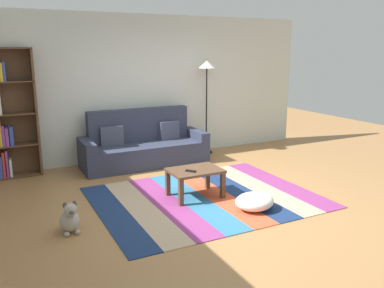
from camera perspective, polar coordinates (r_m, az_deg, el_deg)
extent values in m
plane|color=#9E7042|center=(5.77, 3.13, -7.50)|extent=(14.00, 14.00, 0.00)
cube|color=silver|center=(7.74, -6.30, 8.06)|extent=(6.80, 0.10, 2.70)
cube|color=navy|center=(5.25, -11.14, -9.87)|extent=(0.38, 2.39, 0.01)
cube|color=tan|center=(5.35, -7.19, -9.25)|extent=(0.38, 2.39, 0.01)
cube|color=#843370|center=(5.48, -3.41, -8.61)|extent=(0.38, 2.39, 0.01)
cube|color=teal|center=(5.63, 0.16, -7.98)|extent=(0.38, 2.39, 0.01)
cube|color=#C64C2D|center=(5.80, 3.53, -7.35)|extent=(0.38, 2.39, 0.01)
cube|color=navy|center=(5.99, 6.68, -6.73)|extent=(0.38, 2.39, 0.01)
cube|color=tan|center=(6.20, 9.63, -6.14)|extent=(0.38, 2.39, 0.01)
cube|color=#843370|center=(6.42, 12.37, -5.57)|extent=(0.38, 2.39, 0.01)
cube|color=#2D3347|center=(7.27, -6.74, -1.50)|extent=(1.90, 0.80, 0.40)
cube|color=#2D3347|center=(7.44, -7.64, 2.76)|extent=(1.90, 0.20, 0.60)
cube|color=#2D3347|center=(6.98, -14.79, -1.82)|extent=(0.18, 0.80, 0.56)
cube|color=#2D3347|center=(7.66, 0.56, -0.03)|extent=(0.18, 0.80, 0.56)
cube|color=#42475B|center=(7.19, -11.42, 1.11)|extent=(0.42, 0.19, 0.36)
cube|color=#42475B|center=(7.55, -3.37, 1.93)|extent=(0.42, 0.19, 0.36)
cube|color=brown|center=(7.06, -21.48, 4.25)|extent=(0.04, 0.28, 2.10)
cube|color=brown|center=(7.17, -25.02, 4.05)|extent=(0.90, 0.01, 2.10)
cube|color=brown|center=(7.26, -24.18, -4.14)|extent=(0.86, 0.28, 0.02)
cube|color=brown|center=(7.13, -24.57, -0.18)|extent=(0.86, 0.28, 0.02)
cube|color=brown|center=(7.04, -24.98, 3.90)|extent=(0.86, 0.28, 0.02)
cube|color=brown|center=(6.98, -25.39, 8.07)|extent=(0.86, 0.28, 0.02)
cube|color=brown|center=(6.96, -25.82, 12.28)|extent=(0.86, 0.28, 0.02)
cube|color=#334CB2|center=(7.20, -25.82, -2.90)|extent=(0.05, 0.26, 0.35)
cube|color=red|center=(7.16, -25.42, -2.65)|extent=(0.04, 0.20, 0.42)
cube|color=purple|center=(7.15, -25.02, -2.55)|extent=(0.04, 0.16, 0.44)
cube|color=silver|center=(7.21, -24.59, -3.00)|extent=(0.04, 0.25, 0.29)
cube|color=gold|center=(7.07, -25.88, 1.50)|extent=(0.04, 0.24, 0.44)
cube|color=purple|center=(7.07, -25.48, 1.10)|extent=(0.04, 0.23, 0.33)
cube|color=purple|center=(7.08, -25.05, 1.00)|extent=(0.05, 0.24, 0.30)
cube|color=#334CB2|center=(7.05, -24.50, 1.07)|extent=(0.05, 0.17, 0.31)
cube|color=gold|center=(6.94, -25.76, 9.26)|extent=(0.05, 0.20, 0.28)
cube|color=#334CB2|center=(6.94, -25.39, 9.40)|extent=(0.03, 0.20, 0.31)
cube|color=#513826|center=(5.61, 0.44, -3.82)|extent=(0.73, 0.52, 0.04)
cube|color=#513826|center=(5.35, -1.59, -6.98)|extent=(0.06, 0.06, 0.37)
cube|color=#513826|center=(5.64, 4.44, -5.92)|extent=(0.06, 0.06, 0.37)
cube|color=#513826|center=(5.73, -3.50, -5.60)|extent=(0.06, 0.06, 0.37)
cube|color=#513826|center=(6.00, 2.24, -4.69)|extent=(0.06, 0.06, 0.37)
ellipsoid|color=white|center=(5.31, 8.97, -8.15)|extent=(0.53, 0.45, 0.22)
ellipsoid|color=#9E998E|center=(4.88, -17.15, -10.46)|extent=(0.22, 0.30, 0.26)
sphere|color=#9E998E|center=(4.72, -17.07, -8.99)|extent=(0.15, 0.15, 0.15)
ellipsoid|color=#474440|center=(4.67, -16.93, -9.37)|extent=(0.06, 0.07, 0.05)
ellipsoid|color=#474440|center=(4.71, -17.79, -8.40)|extent=(0.05, 0.04, 0.08)
ellipsoid|color=#474440|center=(4.73, -16.53, -8.24)|extent=(0.05, 0.04, 0.08)
sphere|color=#9E998E|center=(4.79, -17.50, -12.26)|extent=(0.06, 0.06, 0.06)
sphere|color=#9E998E|center=(4.81, -16.06, -12.06)|extent=(0.06, 0.06, 0.06)
cylinder|color=black|center=(8.15, 2.03, -1.16)|extent=(0.26, 0.26, 0.02)
cylinder|color=black|center=(7.98, 2.08, 4.79)|extent=(0.03, 0.03, 1.68)
cone|color=white|center=(7.89, 2.14, 11.34)|extent=(0.32, 0.32, 0.14)
cube|color=black|center=(5.50, -0.19, -3.89)|extent=(0.13, 0.14, 0.02)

